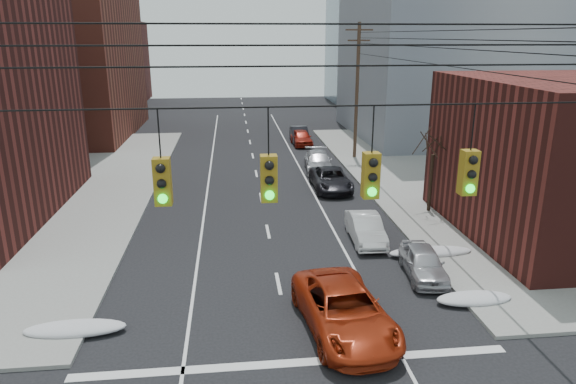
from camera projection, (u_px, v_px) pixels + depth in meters
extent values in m
cube|color=#4A1A16|center=(65.00, 63.00, 75.96)|extent=(22.00, 18.00, 12.00)
cube|color=gray|center=(469.00, 9.00, 50.62)|extent=(22.00, 20.00, 25.00)
cube|color=gray|center=(403.00, 28.00, 75.98)|extent=(20.00, 18.00, 22.00)
cylinder|color=#473323|center=(357.00, 93.00, 41.74)|extent=(0.28, 0.28, 11.00)
cube|color=#473323|center=(359.00, 30.00, 40.30)|extent=(2.20, 0.12, 0.12)
cube|color=#473323|center=(359.00, 40.00, 40.54)|extent=(1.80, 0.12, 0.12)
cylinder|color=black|center=(317.00, 106.00, 10.47)|extent=(17.00, 0.04, 0.04)
cylinder|color=black|center=(159.00, 134.00, 10.28)|extent=(0.03, 0.03, 1.00)
cube|color=olive|center=(163.00, 181.00, 10.57)|extent=(0.35, 0.30, 1.00)
sphere|color=black|center=(160.00, 169.00, 10.32)|extent=(0.20, 0.20, 0.20)
sphere|color=black|center=(162.00, 184.00, 10.41)|extent=(0.20, 0.20, 0.20)
sphere|color=#0CE526|center=(163.00, 199.00, 10.51)|extent=(0.20, 0.20, 0.20)
cylinder|color=black|center=(268.00, 131.00, 10.51)|extent=(0.03, 0.03, 1.00)
cube|color=olive|center=(269.00, 178.00, 10.81)|extent=(0.35, 0.30, 1.00)
sphere|color=black|center=(269.00, 166.00, 10.55)|extent=(0.20, 0.20, 0.20)
sphere|color=black|center=(269.00, 181.00, 10.64)|extent=(0.20, 0.20, 0.20)
sphere|color=#0CE526|center=(270.00, 195.00, 10.74)|extent=(0.20, 0.20, 0.20)
cylinder|color=black|center=(373.00, 129.00, 10.75)|extent=(0.03, 0.03, 1.00)
cube|color=olive|center=(371.00, 175.00, 11.04)|extent=(0.35, 0.30, 1.00)
sphere|color=black|center=(374.00, 163.00, 10.78)|extent=(0.20, 0.20, 0.20)
sphere|color=black|center=(373.00, 177.00, 10.88)|extent=(0.20, 0.20, 0.20)
sphere|color=#0CE526|center=(372.00, 192.00, 10.97)|extent=(0.20, 0.20, 0.20)
cylinder|color=black|center=(473.00, 127.00, 10.98)|extent=(0.03, 0.03, 1.00)
cube|color=olive|center=(468.00, 172.00, 11.27)|extent=(0.35, 0.30, 1.00)
sphere|color=black|center=(473.00, 160.00, 11.02)|extent=(0.20, 0.20, 0.20)
sphere|color=black|center=(472.00, 174.00, 11.11)|extent=(0.20, 0.20, 0.20)
sphere|color=#0CE526|center=(470.00, 189.00, 11.20)|extent=(0.20, 0.20, 0.20)
cylinder|color=black|center=(431.00, 184.00, 29.65)|extent=(0.20, 0.20, 3.50)
cylinder|color=black|center=(440.00, 144.00, 29.12)|extent=(0.27, 0.82, 1.19)
cylinder|color=black|center=(434.00, 141.00, 29.51)|extent=(1.17, 0.54, 1.38)
cylinder|color=black|center=(422.00, 140.00, 29.59)|extent=(1.44, 1.00, 1.48)
cylinder|color=black|center=(427.00, 145.00, 28.98)|extent=(0.17, 0.84, 1.19)
cylinder|color=black|center=(429.00, 145.00, 28.50)|extent=(0.82, 0.99, 1.40)
cylinder|color=black|center=(441.00, 146.00, 28.13)|extent=(1.74, 0.21, 1.43)
cylinder|color=black|center=(441.00, 145.00, 28.79)|extent=(0.48, 0.73, 1.20)
ellipsoid|color=silver|center=(75.00, 329.00, 17.85)|extent=(3.50, 1.08, 0.42)
ellipsoid|color=silver|center=(474.00, 299.00, 19.89)|extent=(3.00, 1.08, 0.42)
ellipsoid|color=silver|center=(431.00, 252.00, 24.16)|extent=(4.00, 1.08, 0.42)
imported|color=#9C270E|center=(344.00, 310.00, 17.89)|extent=(3.30, 6.07, 1.62)
imported|color=#B3B3B8|center=(423.00, 262.00, 22.01)|extent=(1.91, 3.97, 1.31)
imported|color=silver|center=(366.00, 229.00, 25.78)|extent=(1.61, 4.19, 1.36)
imported|color=black|center=(331.00, 179.00, 34.51)|extent=(2.37, 5.13, 1.43)
imported|color=#AAAAAF|center=(318.00, 161.00, 39.35)|extent=(2.39, 5.07, 1.43)
imported|color=maroon|center=(301.00, 138.00, 48.46)|extent=(1.85, 4.30, 1.45)
imported|color=black|center=(299.00, 135.00, 49.88)|extent=(1.60, 4.49, 1.48)
imported|color=#B1B1B6|center=(29.00, 176.00, 34.67)|extent=(5.64, 3.62, 1.45)
imported|color=#B2B2B7|center=(7.00, 167.00, 37.18)|extent=(4.18, 1.95, 1.38)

